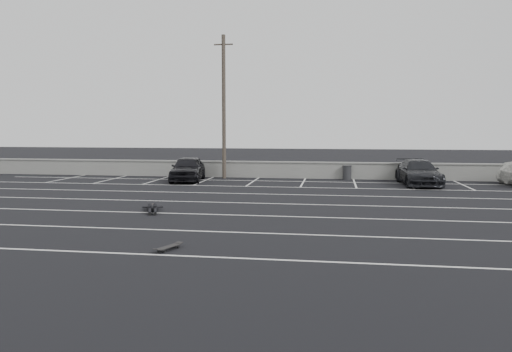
% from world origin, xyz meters
% --- Properties ---
extents(ground, '(120.00, 120.00, 0.00)m').
position_xyz_m(ground, '(0.00, 0.00, 0.00)').
color(ground, black).
rests_on(ground, ground).
extents(seawall, '(50.00, 0.45, 1.06)m').
position_xyz_m(seawall, '(0.00, 14.00, 0.55)').
color(seawall, gray).
rests_on(seawall, ground).
extents(stall_lines, '(36.00, 20.05, 0.01)m').
position_xyz_m(stall_lines, '(-0.08, 4.41, 0.00)').
color(stall_lines, silver).
rests_on(stall_lines, ground).
extents(car_left, '(2.36, 4.62, 1.51)m').
position_xyz_m(car_left, '(-5.97, 11.26, 0.75)').
color(car_left, black).
rests_on(car_left, ground).
extents(car_right, '(2.27, 4.97, 1.41)m').
position_xyz_m(car_right, '(7.51, 11.29, 0.70)').
color(car_right, black).
rests_on(car_right, ground).
extents(utility_pole, '(1.20, 0.24, 9.00)m').
position_xyz_m(utility_pole, '(-4.14, 13.20, 4.55)').
color(utility_pole, '#4C4238').
rests_on(utility_pole, ground).
extents(trash_bin, '(0.73, 0.73, 0.88)m').
position_xyz_m(trash_bin, '(3.60, 13.60, 0.45)').
color(trash_bin, '#292A2C').
rests_on(trash_bin, ground).
extents(person, '(2.17, 2.62, 0.42)m').
position_xyz_m(person, '(-4.14, 0.45, 0.21)').
color(person, black).
rests_on(person, ground).
extents(skateboard, '(0.50, 0.83, 0.10)m').
position_xyz_m(skateboard, '(-1.48, -5.46, 0.08)').
color(skateboard, black).
rests_on(skateboard, ground).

